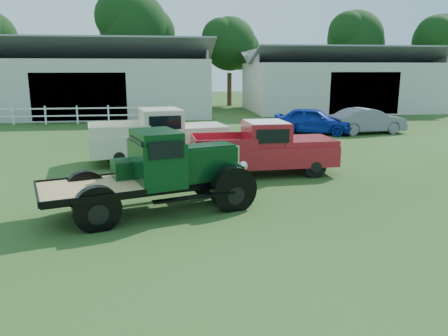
{
  "coord_description": "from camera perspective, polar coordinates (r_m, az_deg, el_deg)",
  "views": [
    {
      "loc": [
        -1.26,
        -9.7,
        3.56
      ],
      "look_at": [
        0.2,
        1.2,
        1.05
      ],
      "focal_mm": 35.0,
      "sensor_mm": 36.0,
      "label": 1
    }
  ],
  "objects": [
    {
      "name": "tree_e",
      "position": [
        49.84,
        26.24,
        12.96
      ],
      "size": [
        5.7,
        5.7,
        9.5
      ],
      "primitive_type": null,
      "color": "black",
      "rests_on": "ground"
    },
    {
      "name": "misc_car_blue",
      "position": [
        24.93,
        11.55,
        6.09
      ],
      "size": [
        4.62,
        3.42,
        1.46
      ],
      "primitive_type": "imported",
      "rotation": [
        0.0,
        0.0,
        1.12
      ],
      "color": "#0D289D",
      "rests_on": "ground"
    },
    {
      "name": "vintage_flatbed",
      "position": [
        11.11,
        -9.22,
        -0.47
      ],
      "size": [
        5.59,
        3.55,
        2.06
      ],
      "primitive_type": null,
      "rotation": [
        0.0,
        0.0,
        0.31
      ],
      "color": "#0A3316",
      "rests_on": "ground"
    },
    {
      "name": "ground",
      "position": [
        10.41,
        -0.21,
        -7.14
      ],
      "size": [
        120.0,
        120.0,
        0.0
      ],
      "primitive_type": "plane",
      "color": "#294317"
    },
    {
      "name": "red_pickup",
      "position": [
        14.99,
        5.1,
        2.67
      ],
      "size": [
        5.12,
        2.14,
        1.84
      ],
      "primitive_type": null,
      "rotation": [
        0.0,
        0.0,
        0.04
      ],
      "color": "#A41925",
      "rests_on": "ground"
    },
    {
      "name": "tree_b",
      "position": [
        43.84,
        -11.64,
        15.48
      ],
      "size": [
        6.9,
        6.9,
        11.5
      ],
      "primitive_type": null,
      "color": "black",
      "rests_on": "ground"
    },
    {
      "name": "tree_d",
      "position": [
        47.78,
        16.65,
        14.08
      ],
      "size": [
        6.0,
        6.0,
        10.0
      ],
      "primitive_type": null,
      "color": "black",
      "rests_on": "ground"
    },
    {
      "name": "shed_left",
      "position": [
        36.17,
        -17.1,
        11.11
      ],
      "size": [
        18.8,
        10.2,
        5.6
      ],
      "primitive_type": null,
      "color": "beige",
      "rests_on": "ground"
    },
    {
      "name": "tree_c",
      "position": [
        43.17,
        0.72,
        14.12
      ],
      "size": [
        5.4,
        5.4,
        9.0
      ],
      "primitive_type": null,
      "color": "black",
      "rests_on": "ground"
    },
    {
      "name": "white_pickup",
      "position": [
        17.21,
        -8.52,
        4.18
      ],
      "size": [
        5.75,
        3.03,
        2.01
      ],
      "primitive_type": null,
      "rotation": [
        0.0,
        0.0,
        0.17
      ],
      "color": "beige",
      "rests_on": "ground"
    },
    {
      "name": "fence_rail",
      "position": [
        30.6,
        -20.46,
        6.51
      ],
      "size": [
        14.2,
        0.16,
        1.2
      ],
      "primitive_type": null,
      "color": "white",
      "rests_on": "ground"
    },
    {
      "name": "shed_right",
      "position": [
        39.76,
        15.22,
        11.04
      ],
      "size": [
        16.8,
        9.2,
        5.2
      ],
      "primitive_type": null,
      "color": "beige",
      "rests_on": "ground"
    },
    {
      "name": "misc_car_grey",
      "position": [
        25.82,
        18.21,
        5.88
      ],
      "size": [
        4.45,
        2.07,
        1.41
      ],
      "primitive_type": "imported",
      "rotation": [
        0.0,
        0.0,
        1.71
      ],
      "color": "slate",
      "rests_on": "ground"
    }
  ]
}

